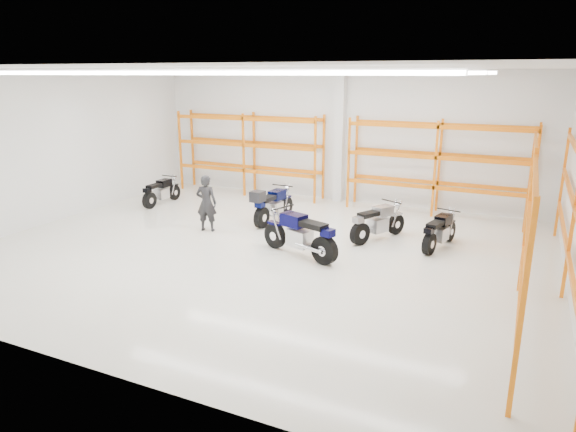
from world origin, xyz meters
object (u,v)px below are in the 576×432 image
at_px(standing_man, 206,203).
at_px(structural_column, 340,137).
at_px(motorcycle_back_a, 160,192).
at_px(motorcycle_back_c, 376,223).
at_px(motorcycle_main, 302,236).
at_px(motorcycle_back_b, 271,206).
at_px(motorcycle_back_d, 439,232).

bearing_deg(standing_man, structural_column, -128.03).
distance_m(motorcycle_back_a, motorcycle_back_c, 7.81).
relative_size(motorcycle_main, motorcycle_back_a, 1.21).
bearing_deg(motorcycle_back_b, motorcycle_back_a, 174.84).
relative_size(motorcycle_back_a, motorcycle_back_d, 1.00).
xyz_separation_m(motorcycle_main, motorcycle_back_d, (2.95, 2.06, -0.10)).
relative_size(motorcycle_back_b, standing_man, 1.37).
bearing_deg(motorcycle_back_a, motorcycle_back_d, -4.00).
relative_size(motorcycle_back_c, motorcycle_back_d, 1.01).
height_order(motorcycle_main, motorcycle_back_d, motorcycle_main).
distance_m(motorcycle_back_a, motorcycle_back_b, 4.49).
bearing_deg(structural_column, motorcycle_back_c, -57.23).
height_order(motorcycle_back_c, structural_column, structural_column).
height_order(motorcycle_back_b, structural_column, structural_column).
height_order(motorcycle_back_c, standing_man, standing_man).
distance_m(motorcycle_main, structural_column, 6.22).
relative_size(motorcycle_main, structural_column, 0.51).
xyz_separation_m(motorcycle_back_d, structural_column, (-4.10, 3.80, 1.81)).
bearing_deg(motorcycle_back_a, motorcycle_main, -22.74).
bearing_deg(motorcycle_back_d, motorcycle_back_a, 176.00).
height_order(motorcycle_main, motorcycle_back_b, motorcycle_main).
bearing_deg(motorcycle_back_b, motorcycle_back_d, -2.95).
xyz_separation_m(motorcycle_back_a, standing_man, (3.15, -1.86, 0.38)).
relative_size(motorcycle_main, motorcycle_back_b, 1.02).
distance_m(motorcycle_back_c, standing_man, 4.80).
relative_size(motorcycle_back_d, standing_man, 1.16).
relative_size(motorcycle_back_b, structural_column, 0.49).
xyz_separation_m(motorcycle_back_b, motorcycle_back_d, (4.96, -0.26, -0.11)).
bearing_deg(motorcycle_back_b, standing_man, -132.31).
distance_m(motorcycle_main, motorcycle_back_a, 7.04).
bearing_deg(motorcycle_main, structural_column, 101.11).
bearing_deg(motorcycle_back_c, structural_column, 122.77).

